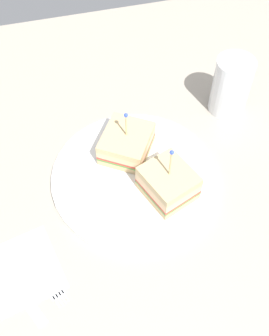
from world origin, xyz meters
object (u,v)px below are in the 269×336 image
at_px(sandwich_half_back, 127,143).
at_px(drink_glass, 230,89).
at_px(plate, 134,177).
at_px(fork, 49,280).
at_px(knife, 23,295).
at_px(napkin, 24,269).
at_px(sandwich_half_front, 168,183).

relative_size(sandwich_half_back, drink_glass, 1.03).
bearing_deg(sandwich_half_back, drink_glass, 16.69).
distance_m(plate, sandwich_half_back, 0.06).
height_order(drink_glass, fork, drink_glass).
height_order(drink_glass, knife, drink_glass).
distance_m(plate, knife, 0.26).
bearing_deg(knife, napkin, 82.43).
bearing_deg(sandwich_half_front, napkin, -164.20).
relative_size(drink_glass, napkin, 1.00).
bearing_deg(napkin, drink_glass, 29.26).
relative_size(sandwich_half_front, sandwich_half_back, 0.94).
distance_m(drink_glass, knife, 0.52).
height_order(sandwich_half_front, drink_glass, sandwich_half_front).
height_order(plate, sandwich_half_front, sandwich_half_front).
distance_m(sandwich_half_front, napkin, 0.26).
relative_size(drink_glass, knife, 0.97).
bearing_deg(plate, napkin, -149.83).
height_order(plate, sandwich_half_back, sandwich_half_back).
bearing_deg(sandwich_half_back, plate, -91.65).
height_order(fork, knife, same).
bearing_deg(fork, drink_glass, 34.10).
height_order(sandwich_half_back, drink_glass, drink_glass).
bearing_deg(sandwich_half_front, sandwich_half_back, 112.34).
xyz_separation_m(napkin, fork, (0.03, -0.03, 0.00)).
distance_m(drink_glass, fork, 0.48).
distance_m(plate, drink_glass, 0.26).
xyz_separation_m(plate, napkin, (-0.21, -0.12, -0.00)).
bearing_deg(fork, plate, 40.48).
bearing_deg(fork, sandwich_half_back, 49.18).
bearing_deg(plate, knife, -142.99).
bearing_deg(knife, plate, 37.01).
xyz_separation_m(fork, knife, (-0.04, -0.01, 0.00)).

